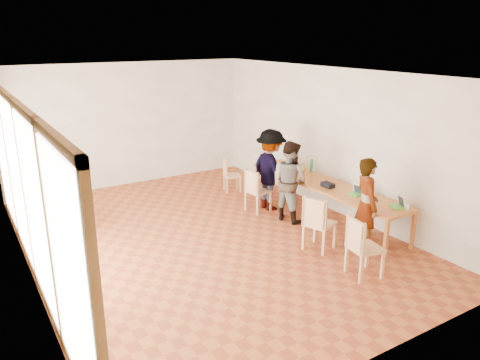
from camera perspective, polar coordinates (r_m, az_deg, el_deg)
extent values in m
plane|color=#9F4F26|center=(8.78, -4.02, -7.09)|extent=(8.00, 8.00, 0.00)
cube|color=#EEE6CE|center=(11.88, -13.31, 6.59)|extent=(6.00, 0.10, 3.00)
cube|color=#EEE6CE|center=(5.26, 16.67, -7.27)|extent=(6.00, 0.10, 3.00)
cube|color=#EEE6CE|center=(9.98, 11.25, 4.72)|extent=(0.10, 8.00, 3.00)
cube|color=white|center=(7.44, -24.84, -0.90)|extent=(0.10, 8.00, 3.00)
cube|color=white|center=(8.02, -4.48, 12.97)|extent=(6.00, 8.00, 0.04)
cube|color=#B76928|center=(9.59, 10.26, -0.54)|extent=(0.80, 4.00, 0.05)
cube|color=#B76928|center=(8.23, 17.37, -6.94)|extent=(0.06, 0.06, 0.70)
cube|color=#B76928|center=(10.96, 2.07, -0.05)|extent=(0.06, 0.06, 0.70)
cube|color=#B76928|center=(8.73, 20.34, -5.83)|extent=(0.06, 0.06, 0.70)
cube|color=#B76928|center=(11.33, 4.93, 0.49)|extent=(0.06, 0.06, 0.70)
cube|color=#B76928|center=(9.61, -21.09, -1.43)|extent=(0.90, 0.90, 0.05)
cube|color=#B76928|center=(9.31, -22.71, -4.66)|extent=(0.05, 0.05, 0.70)
cube|color=#B76928|center=(10.04, -23.48, -3.19)|extent=(0.05, 0.05, 0.70)
cube|color=#B76928|center=(9.44, -18.06, -3.86)|extent=(0.05, 0.05, 0.70)
cube|color=#B76928|center=(10.16, -19.16, -2.46)|extent=(0.05, 0.05, 0.70)
cube|color=tan|center=(7.55, 15.05, -8.02)|extent=(0.53, 0.53, 0.04)
cube|color=tan|center=(7.33, 13.89, -6.48)|extent=(0.13, 0.46, 0.48)
cube|color=tan|center=(8.29, 9.71, -5.27)|extent=(0.59, 0.59, 0.04)
cube|color=tan|center=(8.02, 9.07, -3.99)|extent=(0.20, 0.45, 0.48)
cube|color=tan|center=(9.93, 2.24, -1.36)|extent=(0.49, 0.49, 0.04)
cube|color=tan|center=(9.73, 1.41, -0.23)|extent=(0.11, 0.43, 0.45)
cube|color=tan|center=(11.20, -0.96, 0.55)|extent=(0.48, 0.48, 0.04)
cube|color=tan|center=(11.11, -1.83, 1.57)|extent=(0.16, 0.37, 0.40)
cube|color=tan|center=(9.64, -22.90, -3.54)|extent=(0.49, 0.49, 0.04)
cube|color=tan|center=(9.55, -21.98, -2.14)|extent=(0.13, 0.40, 0.42)
imported|color=gray|center=(8.25, 15.13, -3.03)|extent=(0.62, 0.72, 1.68)
imported|color=gray|center=(9.41, 6.07, -0.11)|extent=(0.78, 0.91, 1.64)
imported|color=gray|center=(9.95, 3.75, 1.24)|extent=(0.67, 1.14, 1.74)
cube|color=green|center=(8.57, 18.52, -3.09)|extent=(0.27, 0.31, 0.03)
cube|color=white|center=(8.58, 19.13, -2.46)|extent=(0.17, 0.25, 0.22)
cube|color=green|center=(9.01, 13.77, -1.70)|extent=(0.18, 0.25, 0.03)
cube|color=white|center=(9.04, 14.19, -1.06)|extent=(0.08, 0.23, 0.20)
cube|color=green|center=(10.63, 5.79, 1.63)|extent=(0.21, 0.27, 0.02)
cube|color=white|center=(10.64, 6.22, 2.12)|extent=(0.11, 0.23, 0.20)
imported|color=#FBF531|center=(10.36, 7.61, 1.35)|extent=(0.15, 0.15, 0.10)
cylinder|color=#1F793C|center=(10.31, 8.73, 1.76)|extent=(0.07, 0.07, 0.28)
cylinder|color=silver|center=(8.53, 19.73, -3.10)|extent=(0.07, 0.07, 0.09)
cylinder|color=white|center=(10.35, 8.75, 1.19)|extent=(0.08, 0.08, 0.06)
cube|color=#EA3557|center=(8.14, 17.30, -4.11)|extent=(0.05, 0.10, 0.01)
cube|color=black|center=(9.34, 10.64, -0.59)|extent=(0.16, 0.26, 0.09)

